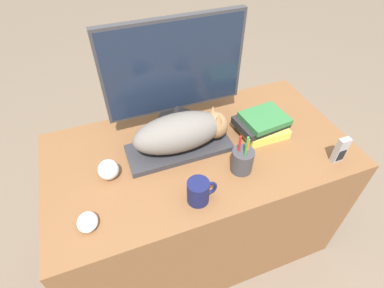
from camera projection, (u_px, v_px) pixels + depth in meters
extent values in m
cube|color=brown|center=(199.00, 199.00, 1.52)|extent=(1.29, 0.68, 0.71)
cube|color=#2D2D33|center=(179.00, 148.00, 1.26)|extent=(0.44, 0.17, 0.02)
ellipsoid|color=#66605B|center=(179.00, 132.00, 1.20)|extent=(0.38, 0.17, 0.15)
sphere|color=olive|center=(215.00, 125.00, 1.25)|extent=(0.11, 0.11, 0.11)
cone|color=olive|center=(219.00, 119.00, 1.19)|extent=(0.04, 0.04, 0.05)
cone|color=olive|center=(213.00, 111.00, 1.23)|extent=(0.04, 0.04, 0.05)
cylinder|color=#333338|center=(177.00, 120.00, 1.40)|extent=(0.18, 0.18, 0.02)
cylinder|color=#333338|center=(176.00, 112.00, 1.37)|extent=(0.04, 0.04, 0.08)
cube|color=#333338|center=(174.00, 67.00, 1.21)|extent=(0.60, 0.03, 0.40)
cube|color=#192338|center=(175.00, 68.00, 1.20)|extent=(0.57, 0.01, 0.38)
ellipsoid|color=silver|center=(87.00, 222.00, 1.00)|extent=(0.07, 0.08, 0.04)
cylinder|color=#141947|center=(198.00, 192.00, 1.06)|extent=(0.08, 0.08, 0.10)
torus|color=#141947|center=(209.00, 189.00, 1.07)|extent=(0.07, 0.01, 0.07)
cylinder|color=#38383D|center=(242.00, 161.00, 1.16)|extent=(0.09, 0.09, 0.10)
cylinder|color=orange|center=(247.00, 150.00, 1.14)|extent=(0.01, 0.01, 0.11)
cylinder|color=#B21E1E|center=(239.00, 149.00, 1.13)|extent=(0.01, 0.01, 0.13)
cylinder|color=#338C38|center=(246.00, 152.00, 1.10)|extent=(0.01, 0.01, 0.15)
sphere|color=silver|center=(108.00, 170.00, 1.14)|extent=(0.08, 0.08, 0.08)
cube|color=#99999E|center=(340.00, 150.00, 1.19)|extent=(0.05, 0.03, 0.12)
cube|color=black|center=(341.00, 156.00, 1.19)|extent=(0.03, 0.00, 0.05)
cube|color=#CCC14C|center=(263.00, 129.00, 1.33)|extent=(0.19, 0.16, 0.04)
cube|color=black|center=(261.00, 122.00, 1.32)|extent=(0.23, 0.17, 0.03)
cube|color=#2D6B38|center=(265.00, 118.00, 1.29)|extent=(0.20, 0.17, 0.03)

